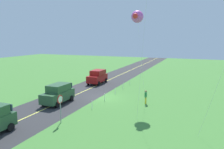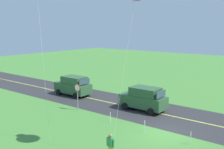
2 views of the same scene
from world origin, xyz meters
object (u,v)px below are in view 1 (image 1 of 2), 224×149
at_px(person_adult_near, 146,97).
at_px(car_suv_foreground, 58,94).
at_px(kite_red_low, 137,17).
at_px(car_parked_west_near, 97,77).
at_px(stop_sign, 60,103).

bearing_deg(person_adult_near, car_suv_foreground, 89.25).
bearing_deg(kite_red_low, car_suv_foreground, -62.24).
bearing_deg(kite_red_low, car_parked_west_near, -131.13).
xyz_separation_m(car_suv_foreground, car_parked_west_near, (-12.07, -0.71, 0.00)).
xyz_separation_m(car_suv_foreground, stop_sign, (4.98, 3.83, 0.65)).
xyz_separation_m(car_suv_foreground, kite_red_low, (-4.31, 8.18, 8.83)).
relative_size(car_suv_foreground, stop_sign, 1.72).
relative_size(car_suv_foreground, kite_red_low, 0.41).
bearing_deg(car_parked_west_near, stop_sign, 14.91).
xyz_separation_m(car_parked_west_near, person_adult_near, (8.48, 10.28, -0.29)).
height_order(person_adult_near, kite_red_low, kite_red_low).
relative_size(car_parked_west_near, person_adult_near, 2.75).
bearing_deg(car_parked_west_near, person_adult_near, 50.49).
height_order(car_parked_west_near, stop_sign, stop_sign).
height_order(stop_sign, person_adult_near, stop_sign).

